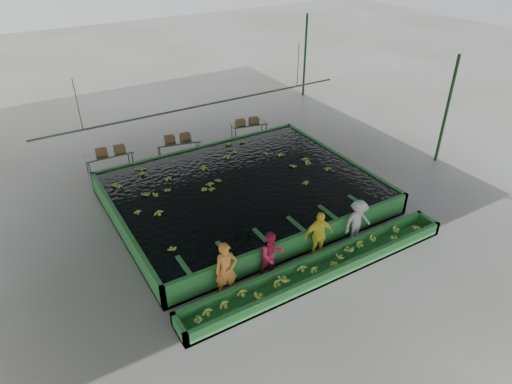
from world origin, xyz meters
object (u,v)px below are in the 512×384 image
packing_table_mid (179,149)px  worker_c (319,235)px  packing_table_right (249,131)px  box_stack_left (111,153)px  worker_a (226,270)px  sorting_trough (321,268)px  worker_b (272,255)px  flotation_tank (243,193)px  box_stack_right (247,124)px  box_stack_mid (178,140)px  packing_table_left (110,163)px  worker_d (358,221)px

packing_table_mid → worker_c: bearing=-83.0°
packing_table_right → box_stack_left: size_ratio=1.46×
worker_a → sorting_trough: bearing=-4.2°
worker_b → worker_c: (1.86, 0.00, 0.06)m
worker_c → packing_table_mid: (-1.14, 9.29, -0.44)m
worker_a → worker_b: bearing=10.6°
packing_table_right → flotation_tank: bearing=-122.5°
flotation_tank → box_stack_right: 6.13m
packing_table_mid → worker_b: bearing=-94.4°
worker_b → box_stack_right: bearing=71.6°
worker_a → packing_table_mid: 9.60m
flotation_tank → worker_c: bearing=-84.1°
packing_table_mid → packing_table_right: (4.02, 0.24, -0.04)m
packing_table_mid → flotation_tank: bearing=-82.1°
box_stack_mid → worker_b: bearing=-94.5°
packing_table_left → flotation_tank: bearing=-53.7°
worker_a → packing_table_right: bearing=66.9°
worker_c → packing_table_right: 9.98m
packing_table_left → worker_c: bearing=-65.7°
worker_b → packing_table_mid: bearing=93.0°
worker_c → packing_table_mid: worker_c is taller
worker_a → worker_d: bearing=10.6°
sorting_trough → worker_b: size_ratio=5.97×
packing_table_right → box_stack_right: size_ratio=1.52×
sorting_trough → packing_table_mid: bearing=93.9°
sorting_trough → packing_table_right: 10.86m
box_stack_mid → packing_table_right: bearing=2.8°
worker_a → worker_d: size_ratio=1.13×
packing_table_left → sorting_trough: bearing=-69.5°
box_stack_left → worker_d: bearing=-58.0°
flotation_tank → worker_d: bearing=-63.1°
worker_a → packing_table_mid: worker_a is taller
flotation_tank → sorting_trough: (0.00, -5.10, -0.20)m
flotation_tank → box_stack_left: 6.47m
worker_b → box_stack_mid: worker_b is taller
sorting_trough → worker_d: (2.18, 0.80, 0.59)m
box_stack_left → box_stack_mid: (3.10, -0.19, -0.03)m
flotation_tank → worker_a: (-3.03, -4.30, 0.50)m
packing_table_left → worker_d: bearing=-57.7°
worker_c → packing_table_left: bearing=126.1°
worker_a → box_stack_right: (6.24, 9.51, -0.10)m
flotation_tank → packing_table_right: 6.21m
box_stack_left → box_stack_right: box_stack_left is taller
packing_table_mid → packing_table_right: bearing=3.5°
worker_b → packing_table_left: (-2.48, 9.60, -0.36)m
worker_a → worker_b: size_ratio=1.13×
worker_b → box_stack_right: size_ratio=1.37×
worker_d → packing_table_mid: worker_d is taller
packing_table_right → packing_table_left: bearing=179.5°
packing_table_mid → box_stack_mid: size_ratio=1.67×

